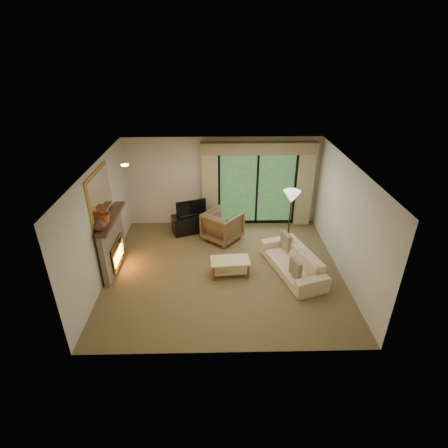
{
  "coord_description": "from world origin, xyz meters",
  "views": [
    {
      "loc": [
        -0.16,
        -6.91,
        4.9
      ],
      "look_at": [
        0.0,
        0.3,
        1.1
      ],
      "focal_mm": 28.0,
      "sensor_mm": 36.0,
      "label": 1
    }
  ],
  "objects_px": {
    "media_console": "(191,223)",
    "armchair": "(222,226)",
    "sofa": "(293,261)",
    "coffee_table": "(230,267)"
  },
  "relations": [
    {
      "from": "media_console",
      "to": "armchair",
      "type": "xyz_separation_m",
      "value": [
        0.89,
        -0.46,
        0.15
      ]
    },
    {
      "from": "media_console",
      "to": "sofa",
      "type": "relative_size",
      "value": 0.52
    },
    {
      "from": "armchair",
      "to": "sofa",
      "type": "height_order",
      "value": "armchair"
    },
    {
      "from": "armchair",
      "to": "coffee_table",
      "type": "distance_m",
      "value": 1.68
    },
    {
      "from": "media_console",
      "to": "coffee_table",
      "type": "bearing_deg",
      "value": -83.73
    },
    {
      "from": "media_console",
      "to": "armchair",
      "type": "distance_m",
      "value": 1.01
    },
    {
      "from": "sofa",
      "to": "coffee_table",
      "type": "distance_m",
      "value": 1.48
    },
    {
      "from": "armchair",
      "to": "sofa",
      "type": "xyz_separation_m",
      "value": [
        1.62,
        -1.58,
        -0.12
      ]
    },
    {
      "from": "armchair",
      "to": "coffee_table",
      "type": "relative_size",
      "value": 1.01
    },
    {
      "from": "coffee_table",
      "to": "armchair",
      "type": "bearing_deg",
      "value": 90.77
    }
  ]
}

